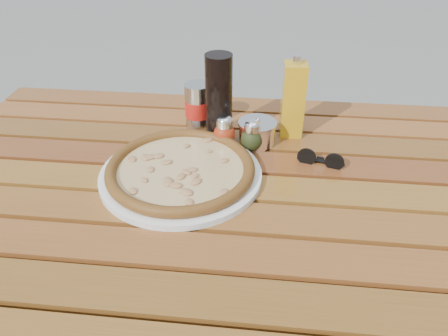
# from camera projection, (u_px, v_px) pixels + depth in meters

# --- Properties ---
(table) EXTENTS (1.40, 0.90, 0.75)m
(table) POSITION_uv_depth(u_px,v_px,m) (223.00, 211.00, 1.00)
(table) COLOR #34180B
(table) RESTS_ON ground
(plate) EXTENTS (0.36, 0.36, 0.01)m
(plate) POSITION_uv_depth(u_px,v_px,m) (181.00, 175.00, 0.97)
(plate) COLOR white
(plate) RESTS_ON table
(pizza) EXTENTS (0.34, 0.34, 0.03)m
(pizza) POSITION_uv_depth(u_px,v_px,m) (181.00, 169.00, 0.96)
(pizza) COLOR beige
(pizza) RESTS_ON plate
(pepper_shaker) EXTENTS (0.06, 0.06, 0.08)m
(pepper_shaker) POSITION_uv_depth(u_px,v_px,m) (224.00, 132.00, 1.07)
(pepper_shaker) COLOR #AD3213
(pepper_shaker) RESTS_ON table
(oregano_shaker) EXTENTS (0.07, 0.07, 0.08)m
(oregano_shaker) POSITION_uv_depth(u_px,v_px,m) (252.00, 136.00, 1.05)
(oregano_shaker) COLOR #303917
(oregano_shaker) RESTS_ON table
(dark_bottle) EXTENTS (0.08, 0.08, 0.22)m
(dark_bottle) POSITION_uv_depth(u_px,v_px,m) (219.00, 99.00, 1.06)
(dark_bottle) COLOR black
(dark_bottle) RESTS_ON table
(soda_can) EXTENTS (0.08, 0.08, 0.12)m
(soda_can) POSITION_uv_depth(u_px,v_px,m) (198.00, 106.00, 1.14)
(soda_can) COLOR #BDBDC1
(soda_can) RESTS_ON table
(olive_oil_cruet) EXTENTS (0.06, 0.06, 0.21)m
(olive_oil_cruet) POSITION_uv_depth(u_px,v_px,m) (293.00, 100.00, 1.09)
(olive_oil_cruet) COLOR #C79215
(olive_oil_cruet) RESTS_ON table
(parmesan_tin) EXTENTS (0.11, 0.11, 0.07)m
(parmesan_tin) POSITION_uv_depth(u_px,v_px,m) (257.00, 132.00, 1.08)
(parmesan_tin) COLOR white
(parmesan_tin) RESTS_ON table
(sunglasses) EXTENTS (0.11, 0.04, 0.04)m
(sunglasses) POSITION_uv_depth(u_px,v_px,m) (320.00, 160.00, 1.01)
(sunglasses) COLOR black
(sunglasses) RESTS_ON table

